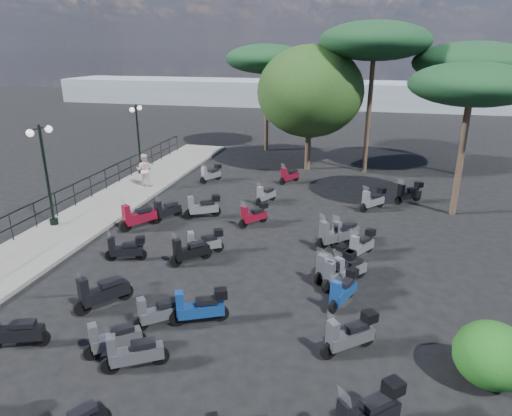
% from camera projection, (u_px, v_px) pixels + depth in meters
% --- Properties ---
extents(ground, '(120.00, 120.00, 0.00)m').
position_uv_depth(ground, '(207.00, 257.00, 16.80)').
color(ground, black).
rests_on(ground, ground).
extents(sidewalk, '(3.00, 30.00, 0.15)m').
position_uv_depth(sidewalk, '(95.00, 213.00, 20.95)').
color(sidewalk, slate).
rests_on(sidewalk, ground).
extents(railing, '(0.04, 26.04, 1.10)m').
position_uv_depth(railing, '(65.00, 196.00, 20.78)').
color(railing, black).
rests_on(railing, sidewalk).
extents(lamp_post_1, '(0.42, 1.25, 4.26)m').
position_uv_depth(lamp_post_1, '(46.00, 169.00, 18.66)').
color(lamp_post_1, black).
rests_on(lamp_post_1, sidewalk).
extents(lamp_post_2, '(0.32, 1.19, 4.04)m').
position_uv_depth(lamp_post_2, '(138.00, 135.00, 26.41)').
color(lamp_post_2, black).
rests_on(lamp_post_2, sidewalk).
extents(pedestrian_far, '(0.95, 0.79, 1.76)m').
position_uv_depth(pedestrian_far, '(144.00, 170.00, 24.53)').
color(pedestrian_far, beige).
rests_on(pedestrian_far, sidewalk).
extents(scooter_1, '(1.57, 0.76, 1.30)m').
position_uv_depth(scooter_1, '(14.00, 332.00, 11.67)').
color(scooter_1, black).
rests_on(scooter_1, ground).
extents(scooter_2, '(1.18, 1.55, 1.45)m').
position_uv_depth(scooter_2, '(102.00, 293.00, 13.42)').
color(scooter_2, black).
rests_on(scooter_2, ground).
extents(scooter_3, '(1.45, 0.70, 1.19)m').
position_uv_depth(scooter_3, '(126.00, 249.00, 16.41)').
color(scooter_3, black).
rests_on(scooter_3, ground).
extents(scooter_4, '(1.13, 1.61, 1.47)m').
position_uv_depth(scooter_4, '(138.00, 217.00, 19.28)').
color(scooter_4, black).
rests_on(scooter_4, ground).
extents(scooter_5, '(0.93, 1.37, 1.22)m').
position_uv_depth(scooter_5, '(211.00, 174.00, 25.87)').
color(scooter_5, black).
rests_on(scooter_5, ground).
extents(scooter_7, '(1.26, 1.08, 1.25)m').
position_uv_depth(scooter_7, '(159.00, 312.00, 12.56)').
color(scooter_7, black).
rests_on(scooter_7, ground).
extents(scooter_8, '(1.20, 1.27, 1.31)m').
position_uv_depth(scooter_8, '(190.00, 252.00, 16.21)').
color(scooter_8, black).
rests_on(scooter_8, ground).
extents(scooter_9, '(0.88, 1.48, 1.28)m').
position_uv_depth(scooter_9, '(167.00, 211.00, 20.23)').
color(scooter_9, black).
rests_on(scooter_9, ground).
extents(scooter_10, '(1.50, 1.01, 1.33)m').
position_uv_depth(scooter_10, '(203.00, 207.00, 20.49)').
color(scooter_10, black).
rests_on(scooter_10, ground).
extents(scooter_11, '(0.96, 1.30, 1.21)m').
position_uv_depth(scooter_11, '(289.00, 176.00, 25.66)').
color(scooter_11, black).
rests_on(scooter_11, ground).
extents(scooter_13, '(1.44, 0.95, 1.29)m').
position_uv_depth(scooter_13, '(133.00, 353.00, 10.88)').
color(scooter_13, black).
rests_on(scooter_13, ground).
extents(scooter_14, '(1.56, 0.92, 1.33)m').
position_uv_depth(scooter_14, '(200.00, 307.00, 12.68)').
color(scooter_14, black).
rests_on(scooter_14, ground).
extents(scooter_15, '(1.36, 0.94, 1.21)m').
position_uv_depth(scooter_15, '(204.00, 243.00, 16.93)').
color(scooter_15, black).
rests_on(scooter_15, ground).
extents(scooter_16, '(1.07, 1.28, 1.21)m').
position_uv_depth(scooter_16, '(254.00, 215.00, 19.63)').
color(scooter_16, black).
rests_on(scooter_16, ground).
extents(scooter_17, '(0.81, 1.37, 1.18)m').
position_uv_depth(scooter_17, '(266.00, 195.00, 22.39)').
color(scooter_17, black).
rests_on(scooter_17, ground).
extents(scooter_19, '(1.37, 1.20, 1.32)m').
position_uv_depth(scooter_19, '(350.00, 335.00, 11.48)').
color(scooter_19, black).
rests_on(scooter_19, ground).
extents(scooter_20, '(0.82, 1.48, 1.25)m').
position_uv_depth(scooter_20, '(343.00, 290.00, 13.62)').
color(scooter_20, black).
rests_on(scooter_20, ground).
extents(scooter_21, '(0.95, 1.35, 1.21)m').
position_uv_depth(scooter_21, '(362.00, 245.00, 16.71)').
color(scooter_21, black).
rests_on(scooter_21, ground).
extents(scooter_22, '(1.06, 1.42, 1.33)m').
position_uv_depth(scooter_22, '(344.00, 233.00, 17.80)').
color(scooter_22, black).
rests_on(scooter_22, ground).
extents(scooter_23, '(1.16, 1.33, 1.28)m').
position_uv_depth(scooter_23, '(373.00, 200.00, 21.46)').
color(scooter_23, black).
rests_on(scooter_23, ground).
extents(scooter_25, '(1.42, 1.35, 1.42)m').
position_uv_depth(scooter_25, '(368.00, 414.00, 8.97)').
color(scooter_25, black).
rests_on(scooter_25, ground).
extents(scooter_26, '(1.13, 1.35, 1.32)m').
position_uv_depth(scooter_26, '(348.00, 270.00, 14.84)').
color(scooter_26, black).
rests_on(scooter_26, ground).
extents(scooter_27, '(1.00, 1.49, 1.32)m').
position_uv_depth(scooter_27, '(339.00, 272.00, 14.67)').
color(scooter_27, black).
rests_on(scooter_27, ground).
extents(scooter_28, '(1.43, 1.31, 1.46)m').
position_uv_depth(scooter_28, '(335.00, 235.00, 17.47)').
color(scooter_28, black).
rests_on(scooter_28, ground).
extents(scooter_29, '(1.36, 1.16, 1.30)m').
position_uv_depth(scooter_29, '(409.00, 193.00, 22.40)').
color(scooter_29, black).
rests_on(scooter_29, ground).
extents(scooter_30, '(1.26, 1.08, 1.25)m').
position_uv_depth(scooter_30, '(113.00, 339.00, 11.43)').
color(scooter_30, black).
rests_on(scooter_30, ground).
extents(scooter_31, '(1.00, 1.49, 1.32)m').
position_uv_depth(scooter_31, '(338.00, 270.00, 14.77)').
color(scooter_31, black).
rests_on(scooter_31, ground).
extents(scooter_32, '(1.00, 1.49, 1.32)m').
position_uv_depth(scooter_32, '(331.00, 265.00, 15.14)').
color(scooter_32, black).
rests_on(scooter_32, ground).
extents(broadleaf_tree, '(6.33, 6.33, 7.44)m').
position_uv_depth(broadleaf_tree, '(310.00, 92.00, 27.09)').
color(broadleaf_tree, '#38281E').
rests_on(broadleaf_tree, ground).
extents(pine_0, '(6.28, 6.28, 8.69)m').
position_uv_depth(pine_0, '(375.00, 41.00, 25.47)').
color(pine_0, '#38281E').
rests_on(pine_0, ground).
extents(pine_1, '(6.72, 6.72, 7.60)m').
position_uv_depth(pine_1, '(474.00, 63.00, 25.42)').
color(pine_1, '#38281E').
rests_on(pine_1, ground).
extents(pine_2, '(5.76, 5.76, 7.46)m').
position_uv_depth(pine_2, '(267.00, 59.00, 31.61)').
color(pine_2, '#38281E').
rests_on(pine_2, ground).
extents(pine_3, '(5.26, 5.26, 6.74)m').
position_uv_depth(pine_3, '(472.00, 85.00, 19.12)').
color(pine_3, '#38281E').
rests_on(pine_3, ground).
extents(shrub_far, '(1.68, 1.68, 1.52)m').
position_uv_depth(shrub_far, '(491.00, 355.00, 10.34)').
color(shrub_far, '#184D12').
rests_on(shrub_far, ground).
extents(distant_hills, '(70.00, 8.00, 3.00)m').
position_uv_depth(distant_hills, '(325.00, 94.00, 57.45)').
color(distant_hills, gray).
rests_on(distant_hills, ground).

